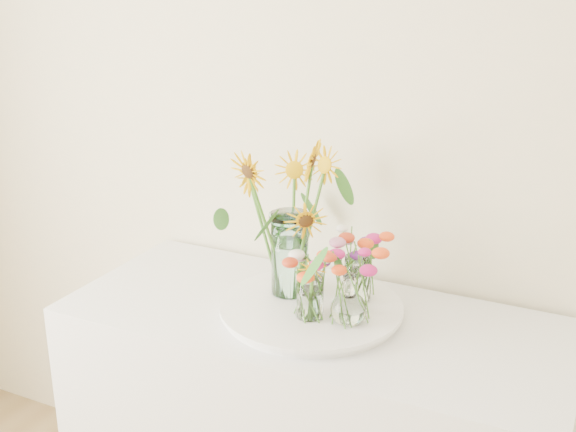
# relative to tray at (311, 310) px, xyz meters

# --- Properties ---
(tray) EXTENTS (0.48, 0.48, 0.02)m
(tray) POSITION_rel_tray_xyz_m (0.00, 0.00, 0.00)
(tray) COLOR white
(tray) RESTS_ON counter
(mason_jar) EXTENTS (0.13, 0.13, 0.24)m
(mason_jar) POSITION_rel_tray_xyz_m (-0.09, 0.04, 0.13)
(mason_jar) COLOR #BDF5F5
(mason_jar) RESTS_ON tray
(sunflower_bouquet) EXTENTS (0.74, 0.74, 0.47)m
(sunflower_bouquet) POSITION_rel_tray_xyz_m (-0.09, 0.04, 0.25)
(sunflower_bouquet) COLOR #E3A804
(sunflower_bouquet) RESTS_ON tray
(small_vase_a) EXTENTS (0.08, 0.08, 0.12)m
(small_vase_a) POSITION_rel_tray_xyz_m (0.03, -0.07, 0.07)
(small_vase_a) COLOR white
(small_vase_a) RESTS_ON tray
(wildflower_posy_a) EXTENTS (0.19, 0.19, 0.21)m
(wildflower_posy_a) POSITION_rel_tray_xyz_m (0.03, -0.07, 0.12)
(wildflower_posy_a) COLOR #FF4A16
(wildflower_posy_a) RESTS_ON tray
(small_vase_b) EXTENTS (0.10, 0.10, 0.14)m
(small_vase_b) POSITION_rel_tray_xyz_m (0.13, -0.05, 0.08)
(small_vase_b) COLOR white
(small_vase_b) RESTS_ON tray
(wildflower_posy_b) EXTENTS (0.22, 0.22, 0.23)m
(wildflower_posy_b) POSITION_rel_tray_xyz_m (0.13, -0.05, 0.13)
(wildflower_posy_b) COLOR #FF4A16
(wildflower_posy_b) RESTS_ON tray
(small_vase_c) EXTENTS (0.10, 0.10, 0.13)m
(small_vase_c) POSITION_rel_tray_xyz_m (0.10, 0.09, 0.08)
(small_vase_c) COLOR white
(small_vase_c) RESTS_ON tray
(wildflower_posy_c) EXTENTS (0.21, 0.21, 0.22)m
(wildflower_posy_c) POSITION_rel_tray_xyz_m (0.10, 0.09, 0.12)
(wildflower_posy_c) COLOR #FF4A16
(wildflower_posy_c) RESTS_ON tray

